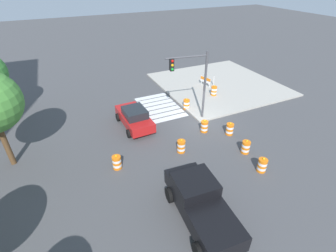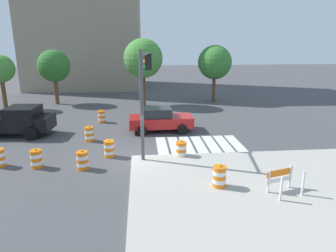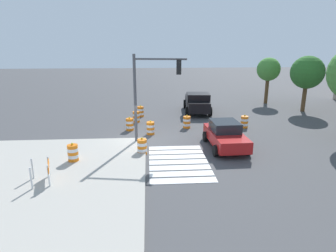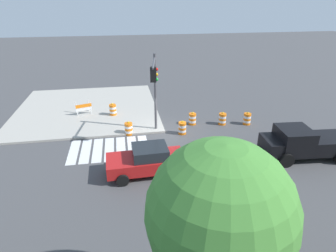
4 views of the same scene
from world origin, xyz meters
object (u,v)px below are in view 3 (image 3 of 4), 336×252
traffic_barrel_lane_center (141,112)px  traffic_barrel_opposite_curb (142,147)px  traffic_barrel_crosswalk_end (136,117)px  street_tree_streetside_near (307,73)px  sports_car (225,135)px  traffic_barrel_on_sidewalk (73,153)px  traffic_barrel_far_curb (130,124)px  construction_barricade (45,170)px  traffic_barrel_median_far (244,122)px  street_tree_streetside_far (268,70)px  traffic_barrel_near_corner (187,122)px  pickup_truck (197,103)px  traffic_barrel_median_near (151,128)px  traffic_light_pole (153,83)px

traffic_barrel_lane_center → traffic_barrel_opposite_curb: same height
traffic_barrel_crosswalk_end → street_tree_streetside_near: bearing=100.6°
sports_car → traffic_barrel_on_sidewalk: 9.00m
traffic_barrel_far_curb → traffic_barrel_on_sidewalk: size_ratio=1.00×
traffic_barrel_lane_center → construction_barricade: size_ratio=0.72×
traffic_barrel_median_far → traffic_barrel_lane_center: bearing=-117.0°
traffic_barrel_far_curb → traffic_barrel_opposite_curb: same height
traffic_barrel_far_curb → street_tree_streetside_far: (-9.27, 14.12, 3.13)m
traffic_barrel_lane_center → traffic_barrel_near_corner: bearing=43.2°
pickup_truck → traffic_barrel_far_curb: (5.31, -5.96, -0.52)m
construction_barricade → traffic_barrel_opposite_curb: bearing=129.1°
traffic_barrel_median_near → traffic_light_pole: traffic_light_pole is taller
traffic_barrel_on_sidewalk → street_tree_streetside_near: (-11.31, 18.80, 3.05)m
sports_car → traffic_barrel_crosswalk_end: 8.63m
pickup_truck → traffic_barrel_crosswalk_end: pickup_truck is taller
traffic_barrel_crosswalk_end → traffic_barrel_median_far: (2.20, 8.34, 0.00)m
traffic_barrel_far_curb → traffic_light_pole: (3.10, 1.72, 3.46)m
sports_car → traffic_barrel_far_curb: sports_car is taller
traffic_barrel_opposite_curb → street_tree_streetside_near: (-10.19, 15.12, 3.20)m
street_tree_streetside_near → traffic_light_pole: bearing=-59.9°
sports_car → traffic_barrel_far_curb: bearing=-124.3°
traffic_barrel_median_far → construction_barricade: size_ratio=0.72×
traffic_barrel_median_near → street_tree_streetside_far: (-10.41, 12.58, 3.13)m
street_tree_streetside_far → traffic_barrel_crosswalk_end: bearing=-63.0°
sports_car → traffic_barrel_lane_center: (-8.35, -5.41, -0.36)m
sports_car → traffic_barrel_lane_center: sports_car is taller
pickup_truck → traffic_barrel_opposite_curb: size_ratio=5.18×
traffic_barrel_on_sidewalk → construction_barricade: size_ratio=0.72×
traffic_barrel_far_curb → traffic_barrel_opposite_curb: size_ratio=1.00×
sports_car → traffic_light_pole: 5.48m
traffic_barrel_median_near → traffic_barrel_lane_center: size_ratio=1.00×
traffic_light_pole → construction_barricade: bearing=-43.2°
sports_car → traffic_barrel_far_curb: 7.41m
construction_barricade → traffic_barrel_lane_center: bearing=162.3°
traffic_barrel_median_far → traffic_barrel_opposite_curb: same height
construction_barricade → street_tree_streetside_far: 25.05m
traffic_barrel_near_corner → traffic_barrel_lane_center: (-3.85, -3.61, 0.00)m
pickup_truck → traffic_barrel_near_corner: size_ratio=5.18×
traffic_barrel_far_curb → street_tree_streetside_near: 17.25m
traffic_barrel_near_corner → traffic_barrel_median_near: size_ratio=1.00×
street_tree_streetside_far → traffic_barrel_opposite_curb: bearing=-42.7°
traffic_barrel_on_sidewalk → construction_barricade: 2.49m
traffic_barrel_median_far → street_tree_streetside_far: size_ratio=0.21×
pickup_truck → traffic_barrel_on_sidewalk: 14.30m
traffic_barrel_opposite_curb → pickup_truck: bearing=154.2°
street_tree_streetside_near → traffic_barrel_median_near: bearing=-66.4°
sports_car → traffic_barrel_median_near: bearing=-123.5°
traffic_barrel_median_far → traffic_barrel_on_sidewalk: (6.17, -11.42, 0.15)m
traffic_barrel_opposite_curb → traffic_light_pole: traffic_light_pole is taller
traffic_barrel_crosswalk_end → traffic_barrel_median_near: (3.43, 1.13, 0.00)m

